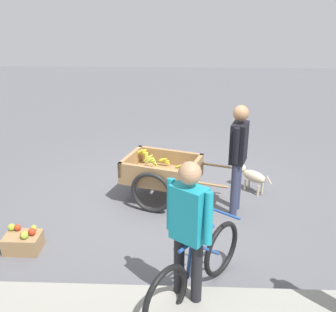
% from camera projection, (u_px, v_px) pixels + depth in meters
% --- Properties ---
extents(ground_plane, '(24.00, 24.00, 0.00)m').
position_uv_depth(ground_plane, '(172.00, 201.00, 6.36)').
color(ground_plane, '#56565B').
extents(fruit_cart, '(1.80, 1.23, 0.73)m').
position_uv_depth(fruit_cart, '(162.00, 174.00, 6.27)').
color(fruit_cart, '#937047').
rests_on(fruit_cart, ground).
extents(vendor_person, '(0.29, 0.53, 1.62)m').
position_uv_depth(vendor_person, '(238.00, 151.00, 5.70)').
color(vendor_person, '#333851').
rests_on(vendor_person, ground).
extents(bicycle, '(1.04, 1.37, 0.85)m').
position_uv_depth(bicycle, '(196.00, 269.00, 4.25)').
color(bicycle, black).
rests_on(bicycle, ground).
extents(cyclist_person, '(0.43, 0.42, 1.61)m').
position_uv_depth(cyclist_person, '(189.00, 224.00, 3.91)').
color(cyclist_person, black).
rests_on(cyclist_person, ground).
extents(dog, '(0.49, 0.52, 0.40)m').
position_uv_depth(dog, '(252.00, 176.00, 6.59)').
color(dog, beige).
rests_on(dog, ground).
extents(plastic_bucket, '(0.29, 0.29, 0.26)m').
position_uv_depth(plastic_bucket, '(144.00, 159.00, 7.62)').
color(plastic_bucket, orange).
rests_on(plastic_bucket, ground).
extents(mixed_fruit_crate, '(0.44, 0.32, 0.31)m').
position_uv_depth(mixed_fruit_crate, '(23.00, 241.00, 5.12)').
color(mixed_fruit_crate, '#99754C').
rests_on(mixed_fruit_crate, ground).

